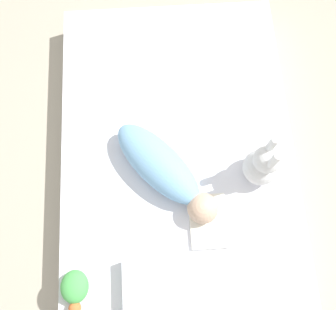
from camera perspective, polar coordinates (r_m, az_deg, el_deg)
name	(u,v)px	position (r m, az deg, el deg)	size (l,w,h in m)	color
ground_plane	(177,160)	(1.94, 1.30, -0.71)	(12.00, 12.00, 0.00)	#B2A893
bed_mattress	(177,155)	(1.86, 1.36, 0.06)	(1.55, 1.05, 0.17)	white
burp_cloth	(208,221)	(1.70, 5.85, -9.54)	(0.23, 0.16, 0.02)	white
swaddled_baby	(164,170)	(1.67, -0.54, -2.18)	(0.51, 0.46, 0.15)	#7FB7E5
pillow	(171,304)	(1.65, 0.50, -20.80)	(0.35, 0.37, 0.08)	white
bunny_plush	(263,165)	(1.68, 13.62, -1.36)	(0.15, 0.15, 0.34)	white
turtle_plush	(75,289)	(1.68, -13.40, -18.34)	(0.17, 0.11, 0.08)	#51B756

